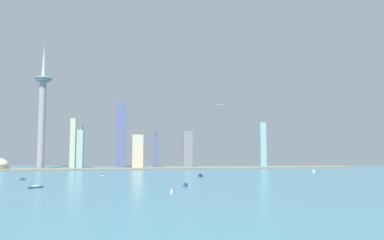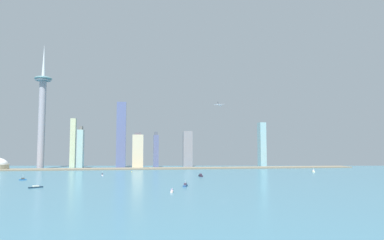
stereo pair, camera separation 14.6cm
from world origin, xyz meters
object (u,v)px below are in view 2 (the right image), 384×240
at_px(boat_0, 36,187).
at_px(airplane, 219,105).
at_px(boat_2, 185,185).
at_px(skyscraper_5, 262,145).
at_px(skyscraper_1, 156,151).
at_px(boat_7, 23,179).
at_px(skyscraper_0, 80,148).
at_px(boat_4, 102,175).
at_px(boat_3, 201,175).
at_px(skyscraper_2, 138,151).
at_px(boat_1, 313,171).
at_px(skyscraper_4, 73,143).
at_px(skyscraper_6, 121,135).
at_px(skyscraper_3, 188,149).
at_px(boat_6, 172,191).
at_px(channel_buoy_0, 132,171).
at_px(observation_tower, 42,107).

relative_size(boat_0, airplane, 0.67).
bearing_deg(boat_2, skyscraper_5, -13.66).
xyz_separation_m(skyscraper_1, boat_2, (18.17, -446.56, -42.61)).
relative_size(boat_2, boat_7, 1.44).
height_order(skyscraper_0, airplane, airplane).
bearing_deg(boat_4, skyscraper_0, -175.62).
height_order(skyscraper_1, boat_2, skyscraper_1).
bearing_deg(boat_2, boat_0, 103.62).
distance_m(skyscraper_0, boat_4, 263.08).
bearing_deg(boat_2, boat_3, 0.44).
height_order(skyscraper_2, boat_1, skyscraper_2).
height_order(skyscraper_5, boat_3, skyscraper_5).
height_order(skyscraper_2, boat_4, skyscraper_2).
bearing_deg(skyscraper_4, skyscraper_6, -13.38).
bearing_deg(skyscraper_3, boat_7, -132.72).
bearing_deg(skyscraper_5, boat_2, -121.51).
relative_size(skyscraper_5, boat_7, 10.78).
relative_size(skyscraper_0, airplane, 4.25).
bearing_deg(skyscraper_4, boat_3, -48.81).
height_order(skyscraper_2, boat_2, skyscraper_2).
bearing_deg(boat_3, boat_7, 93.06).
distance_m(skyscraper_1, boat_6, 507.54).
distance_m(skyscraper_3, channel_buoy_0, 234.55).
distance_m(skyscraper_2, channel_buoy_0, 127.32).
height_order(boat_4, channel_buoy_0, boat_4).
bearing_deg(boat_2, observation_tower, 52.85).
bearing_deg(channel_buoy_0, skyscraper_1, 68.12).
distance_m(boat_4, boat_6, 276.73).
distance_m(skyscraper_4, boat_7, 357.05).
bearing_deg(skyscraper_4, observation_tower, -142.15).
distance_m(skyscraper_0, airplane, 368.78).
height_order(boat_6, boat_7, boat_7).
relative_size(skyscraper_0, skyscraper_4, 0.83).
distance_m(skyscraper_6, boat_6, 524.97).
xyz_separation_m(boat_2, boat_3, (49.27, 157.14, 0.12)).
xyz_separation_m(skyscraper_6, boat_2, (108.76, -452.02, -83.92)).
distance_m(skyscraper_1, boat_2, 448.95).
xyz_separation_m(skyscraper_1, boat_4, (-111.17, -249.94, -42.50)).
relative_size(observation_tower, skyscraper_0, 2.92).
relative_size(boat_0, boat_2, 1.04).
distance_m(skyscraper_6, boat_3, 344.90).
distance_m(skyscraper_2, boat_6, 480.82).
bearing_deg(skyscraper_0, boat_6, -69.70).
bearing_deg(boat_7, skyscraper_2, 43.88).
bearing_deg(skyscraper_4, skyscraper_5, -4.33).
relative_size(skyscraper_4, boat_2, 7.99).
height_order(skyscraper_0, skyscraper_5, skyscraper_5).
height_order(boat_6, airplane, airplane).
distance_m(boat_6, boat_7, 293.75).
xyz_separation_m(boat_1, boat_7, (-555.41, -98.53, -0.38)).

